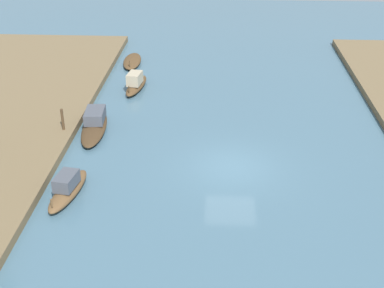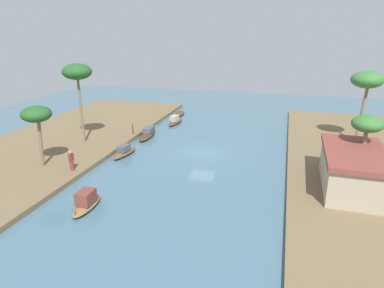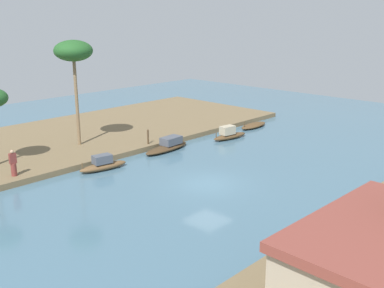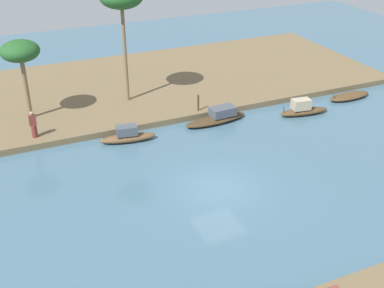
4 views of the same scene
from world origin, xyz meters
name	(u,v)px [view 3 (image 3 of 4)]	position (x,y,z in m)	size (l,w,h in m)	color
river_water	(208,184)	(0.00, 0.00, 0.00)	(71.55, 71.55, 0.00)	#476B7F
riverbank_left	(72,138)	(0.00, -15.67, 0.21)	(40.21, 14.75, 0.41)	brown
sampan_with_tall_canopy	(254,125)	(-14.51, -7.06, 0.20)	(3.66, 1.42, 0.80)	brown
sampan_with_red_awning	(103,165)	(2.90, -7.14, 0.39)	(3.61, 1.44, 1.09)	brown
sampan_downstream_large	(168,146)	(-3.54, -7.39, 0.37)	(4.64, 1.58, 1.03)	#47331E
sampan_near_left_bank	(229,134)	(-9.54, -6.04, 0.43)	(3.69, 1.35, 1.20)	brown
person_on_near_bank	(13,164)	(8.23, -9.31, 1.18)	(0.45, 0.38, 1.73)	brown
mooring_post	(148,137)	(-2.74, -8.85, 1.00)	(0.14, 0.14, 1.17)	#4C3823
palm_tree_left_near	(73,52)	(1.16, -12.68, 7.66)	(2.93, 2.93, 8.17)	#7F6647
riverside_building	(376,262)	(5.53, 12.90, 1.92)	(8.11, 4.53, 2.98)	tan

